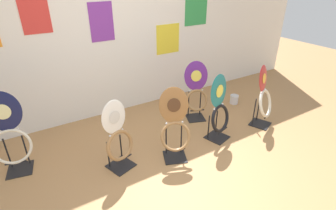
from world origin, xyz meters
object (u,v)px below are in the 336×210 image
toilet_seat_display_crimson_swirl (264,98)px  paint_can (234,99)px  toilet_seat_display_white_plain (118,138)px  toilet_seat_display_woodgrain (175,125)px  toilet_seat_display_purple_note (196,93)px  toilet_seat_display_teal_sax (219,110)px  toilet_seat_display_navy_moon (9,136)px

toilet_seat_display_crimson_swirl → paint_can: size_ratio=5.87×
toilet_seat_display_crimson_swirl → toilet_seat_display_white_plain: bearing=174.6°
toilet_seat_display_woodgrain → toilet_seat_display_crimson_swirl: 1.55m
toilet_seat_display_purple_note → toilet_seat_display_teal_sax: bearing=-97.2°
toilet_seat_display_crimson_swirl → toilet_seat_display_purple_note: bearing=136.6°
toilet_seat_display_woodgrain → toilet_seat_display_navy_moon: bearing=156.9°
toilet_seat_display_navy_moon → toilet_seat_display_purple_note: 2.54m
toilet_seat_display_crimson_swirl → toilet_seat_display_purple_note: (-0.73, 0.69, -0.01)m
paint_can → toilet_seat_display_navy_moon: bearing=179.2°
toilet_seat_display_white_plain → paint_can: bearing=12.4°
toilet_seat_display_crimson_swirl → toilet_seat_display_white_plain: 2.23m
toilet_seat_display_teal_sax → paint_can: (0.98, 0.67, -0.36)m
toilet_seat_display_woodgrain → toilet_seat_display_crimson_swirl: toilet_seat_display_crimson_swirl is taller
toilet_seat_display_woodgrain → toilet_seat_display_purple_note: bearing=38.5°
toilet_seat_display_teal_sax → toilet_seat_display_white_plain: bearing=174.2°
paint_can → toilet_seat_display_crimson_swirl: bearing=-102.7°
toilet_seat_display_woodgrain → toilet_seat_display_teal_sax: size_ratio=0.96×
toilet_seat_display_woodgrain → toilet_seat_display_white_plain: bearing=166.1°
paint_can → toilet_seat_display_white_plain: bearing=-167.6°
toilet_seat_display_teal_sax → toilet_seat_display_crimson_swirl: bearing=-4.9°
toilet_seat_display_navy_moon → toilet_seat_display_crimson_swirl: (3.27, -0.78, -0.04)m
toilet_seat_display_woodgrain → paint_can: bearing=22.0°
toilet_seat_display_teal_sax → toilet_seat_display_purple_note: toilet_seat_display_teal_sax is taller
toilet_seat_display_crimson_swirl → toilet_seat_display_purple_note: 1.01m
toilet_seat_display_teal_sax → toilet_seat_display_white_plain: size_ratio=1.08×
toilet_seat_display_crimson_swirl → toilet_seat_display_white_plain: toilet_seat_display_crimson_swirl is taller
paint_can → toilet_seat_display_purple_note: bearing=-177.2°
toilet_seat_display_teal_sax → toilet_seat_display_navy_moon: bearing=163.9°
toilet_seat_display_white_plain → toilet_seat_display_purple_note: bearing=17.9°
toilet_seat_display_teal_sax → paint_can: bearing=34.3°
toilet_seat_display_woodgrain → paint_can: (1.71, 0.69, -0.37)m
toilet_seat_display_teal_sax → paint_can: size_ratio=5.90×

